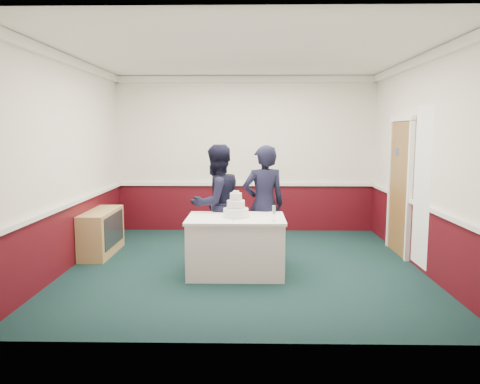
{
  "coord_description": "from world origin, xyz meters",
  "views": [
    {
      "loc": [
        0.07,
        -6.6,
        1.94
      ],
      "look_at": [
        -0.06,
        -0.1,
        1.1
      ],
      "focal_mm": 35.0,
      "sensor_mm": 36.0,
      "label": 1
    }
  ],
  "objects_px": {
    "cake_table": "(236,245)",
    "wedding_cake": "(236,209)",
    "person_man": "(217,204)",
    "champagne_flute": "(274,211)",
    "cake_knife": "(233,220)",
    "person_woman": "(264,204)",
    "sideboard": "(102,232)"
  },
  "relations": [
    {
      "from": "cake_table",
      "to": "person_man",
      "type": "distance_m",
      "value": 0.83
    },
    {
      "from": "champagne_flute",
      "to": "person_man",
      "type": "bearing_deg",
      "value": 132.28
    },
    {
      "from": "wedding_cake",
      "to": "person_man",
      "type": "xyz_separation_m",
      "value": [
        -0.3,
        0.6,
        -0.02
      ]
    },
    {
      "from": "sideboard",
      "to": "champagne_flute",
      "type": "distance_m",
      "value": 3.02
    },
    {
      "from": "cake_table",
      "to": "cake_knife",
      "type": "bearing_deg",
      "value": -98.53
    },
    {
      "from": "champagne_flute",
      "to": "person_man",
      "type": "height_order",
      "value": "person_man"
    },
    {
      "from": "sideboard",
      "to": "person_man",
      "type": "relative_size",
      "value": 0.68
    },
    {
      "from": "person_man",
      "to": "champagne_flute",
      "type": "bearing_deg",
      "value": 92.62
    },
    {
      "from": "wedding_cake",
      "to": "cake_knife",
      "type": "relative_size",
      "value": 1.65
    },
    {
      "from": "cake_knife",
      "to": "sideboard",
      "type": "bearing_deg",
      "value": 145.4
    },
    {
      "from": "cake_knife",
      "to": "person_woman",
      "type": "relative_size",
      "value": 0.13
    },
    {
      "from": "sideboard",
      "to": "person_woman",
      "type": "height_order",
      "value": "person_woman"
    },
    {
      "from": "wedding_cake",
      "to": "cake_knife",
      "type": "height_order",
      "value": "wedding_cake"
    },
    {
      "from": "person_man",
      "to": "person_woman",
      "type": "height_order",
      "value": "person_man"
    },
    {
      "from": "cake_table",
      "to": "person_woman",
      "type": "distance_m",
      "value": 0.85
    },
    {
      "from": "champagne_flute",
      "to": "person_woman",
      "type": "distance_m",
      "value": 0.86
    },
    {
      "from": "wedding_cake",
      "to": "cake_knife",
      "type": "bearing_deg",
      "value": -98.53
    },
    {
      "from": "person_man",
      "to": "person_woman",
      "type": "distance_m",
      "value": 0.7
    },
    {
      "from": "wedding_cake",
      "to": "champagne_flute",
      "type": "height_order",
      "value": "wedding_cake"
    },
    {
      "from": "champagne_flute",
      "to": "person_woman",
      "type": "height_order",
      "value": "person_woman"
    },
    {
      "from": "wedding_cake",
      "to": "person_woman",
      "type": "xyz_separation_m",
      "value": [
        0.4,
        0.58,
        -0.03
      ]
    },
    {
      "from": "wedding_cake",
      "to": "person_man",
      "type": "distance_m",
      "value": 0.68
    },
    {
      "from": "cake_knife",
      "to": "person_woman",
      "type": "bearing_deg",
      "value": 56.11
    },
    {
      "from": "cake_knife",
      "to": "person_woman",
      "type": "xyz_separation_m",
      "value": [
        0.43,
        0.78,
        0.08
      ]
    },
    {
      "from": "sideboard",
      "to": "person_man",
      "type": "xyz_separation_m",
      "value": [
        1.86,
        -0.41,
        0.53
      ]
    },
    {
      "from": "sideboard",
      "to": "champagne_flute",
      "type": "relative_size",
      "value": 5.85
    },
    {
      "from": "sideboard",
      "to": "cake_table",
      "type": "xyz_separation_m",
      "value": [
        2.17,
        -1.01,
        0.05
      ]
    },
    {
      "from": "cake_knife",
      "to": "person_man",
      "type": "xyz_separation_m",
      "value": [
        -0.27,
        0.8,
        0.09
      ]
    },
    {
      "from": "sideboard",
      "to": "champagne_flute",
      "type": "height_order",
      "value": "champagne_flute"
    },
    {
      "from": "champagne_flute",
      "to": "cake_knife",
      "type": "bearing_deg",
      "value": 171.42
    },
    {
      "from": "person_woman",
      "to": "person_man",
      "type": "bearing_deg",
      "value": -16.72
    },
    {
      "from": "cake_table",
      "to": "wedding_cake",
      "type": "xyz_separation_m",
      "value": [
        0.0,
        0.0,
        0.5
      ]
    }
  ]
}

